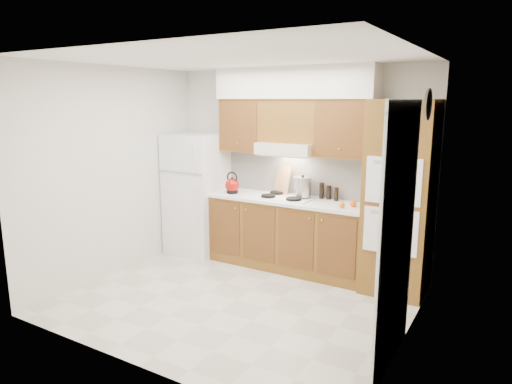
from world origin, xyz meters
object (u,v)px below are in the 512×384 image
fridge (197,194)px  stock_pot (303,187)px  kettle (232,186)px  oven_cabinet (400,198)px

fridge → stock_pot: (1.59, 0.16, 0.23)m
kettle → stock_pot: size_ratio=0.82×
fridge → stock_pot: fridge is taller
fridge → kettle: (0.63, -0.04, 0.19)m
oven_cabinet → kettle: (-2.21, -0.08, -0.05)m
stock_pot → fridge: bearing=-174.4°
fridge → oven_cabinet: oven_cabinet is taller
stock_pot → kettle: bearing=-168.3°
oven_cabinet → kettle: oven_cabinet is taller
fridge → oven_cabinet: 2.86m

